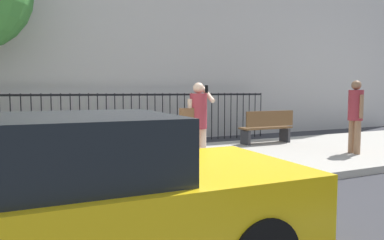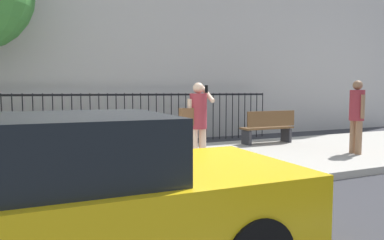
{
  "view_description": "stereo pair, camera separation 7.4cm",
  "coord_description": "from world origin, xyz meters",
  "px_view_note": "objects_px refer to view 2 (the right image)",
  "views": [
    {
      "loc": [
        -1.76,
        -4.7,
        1.65
      ],
      "look_at": [
        1.31,
        1.85,
        1.06
      ],
      "focal_mm": 32.95,
      "sensor_mm": 36.0,
      "label": 1
    },
    {
      "loc": [
        -1.69,
        -4.73,
        1.65
      ],
      "look_at": [
        1.31,
        1.85,
        1.06
      ],
      "focal_mm": 32.95,
      "sensor_mm": 36.0,
      "label": 2
    }
  ],
  "objects_px": {
    "pedestrian_on_phone": "(197,118)",
    "street_bench": "(269,126)",
    "taxi_yellow": "(68,200)",
    "pedestrian_walking": "(357,112)"
  },
  "relations": [
    {
      "from": "street_bench",
      "to": "pedestrian_walking",
      "type": "bearing_deg",
      "value": -67.85
    },
    {
      "from": "taxi_yellow",
      "to": "street_bench",
      "type": "relative_size",
      "value": 2.65
    },
    {
      "from": "taxi_yellow",
      "to": "pedestrian_on_phone",
      "type": "bearing_deg",
      "value": 48.64
    },
    {
      "from": "street_bench",
      "to": "pedestrian_on_phone",
      "type": "bearing_deg",
      "value": -148.55
    },
    {
      "from": "taxi_yellow",
      "to": "pedestrian_on_phone",
      "type": "relative_size",
      "value": 2.53
    },
    {
      "from": "pedestrian_on_phone",
      "to": "street_bench",
      "type": "distance_m",
      "value": 3.79
    },
    {
      "from": "pedestrian_on_phone",
      "to": "street_bench",
      "type": "bearing_deg",
      "value": 31.45
    },
    {
      "from": "taxi_yellow",
      "to": "pedestrian_walking",
      "type": "bearing_deg",
      "value": 22.48
    },
    {
      "from": "taxi_yellow",
      "to": "street_bench",
      "type": "xyz_separation_m",
      "value": [
        5.92,
        5.05,
        -0.05
      ]
    },
    {
      "from": "taxi_yellow",
      "to": "street_bench",
      "type": "height_order",
      "value": "taxi_yellow"
    }
  ]
}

